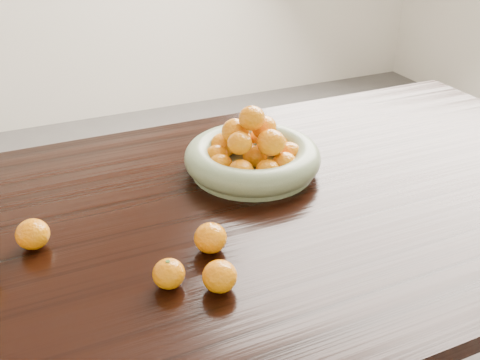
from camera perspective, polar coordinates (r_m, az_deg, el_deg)
name	(u,v)px	position (r m, az deg, el deg)	size (l,w,h in m)	color
dining_table	(234,242)	(1.21, -0.63, -6.62)	(2.00, 1.00, 0.75)	black
fruit_bowl	(252,155)	(1.30, 1.31, 2.69)	(0.33, 0.33, 0.17)	gray
loose_orange_0	(169,274)	(0.95, -7.60, -9.88)	(0.06, 0.06, 0.05)	orange
loose_orange_1	(220,276)	(0.93, -2.18, -10.23)	(0.06, 0.06, 0.06)	orange
loose_orange_2	(210,238)	(1.02, -3.17, -6.20)	(0.06, 0.06, 0.06)	orange
loose_orange_3	(33,234)	(1.11, -21.24, -5.41)	(0.06, 0.06, 0.06)	orange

